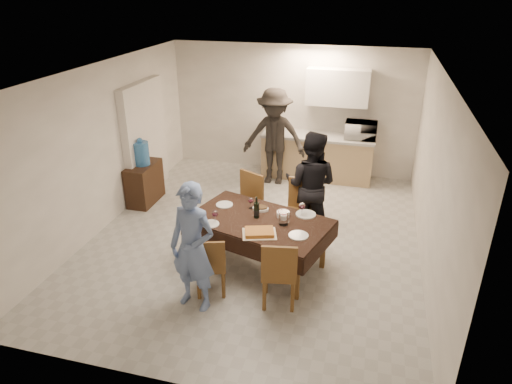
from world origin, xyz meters
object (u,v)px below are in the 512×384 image
at_px(dining_table, 259,222).
at_px(water_pitcher, 284,218).
at_px(person_far, 311,185).
at_px(console, 145,183).
at_px(person_kitchen, 274,137).
at_px(person_near, 193,248).
at_px(savoury_tart, 259,232).
at_px(water_jug, 141,153).
at_px(wine_bottle, 257,207).
at_px(microwave, 361,130).

height_order(dining_table, water_pitcher, water_pitcher).
xyz_separation_m(water_pitcher, person_far, (0.20, 1.10, 0.03)).
height_order(console, water_pitcher, water_pitcher).
bearing_deg(person_kitchen, person_near, -91.50).
xyz_separation_m(savoury_tart, person_kitchen, (-0.55, 3.32, 0.19)).
height_order(water_jug, savoury_tart, water_jug).
bearing_deg(savoury_tart, water_pitcher, 52.85).
xyz_separation_m(dining_table, person_kitchen, (-0.45, 2.94, 0.25)).
distance_m(console, wine_bottle, 2.90).
distance_m(person_near, person_far, 2.37).
bearing_deg(dining_table, person_kitchen, 115.11).
height_order(wine_bottle, microwave, microwave).
xyz_separation_m(dining_table, console, (-2.53, 1.47, -0.33)).
relative_size(console, person_near, 0.48).
bearing_deg(person_near, microwave, 79.72).
height_order(console, wine_bottle, wine_bottle).
xyz_separation_m(dining_table, microwave, (1.17, 3.39, 0.38)).
bearing_deg(wine_bottle, dining_table, -45.00).
height_order(person_near, person_far, person_far).
distance_m(dining_table, wine_bottle, 0.20).
relative_size(savoury_tart, person_kitchen, 0.23).
bearing_deg(wine_bottle, person_kitchen, 97.79).
distance_m(wine_bottle, microwave, 3.57).
xyz_separation_m(water_jug, microwave, (3.70, 1.93, 0.14)).
relative_size(dining_table, savoury_tart, 4.86).
height_order(console, person_near, person_near).
distance_m(dining_table, person_kitchen, 2.99).
bearing_deg(microwave, dining_table, 70.91).
xyz_separation_m(water_jug, water_pitcher, (2.88, -1.52, -0.11)).
bearing_deg(wine_bottle, person_far, 59.04).
distance_m(water_jug, wine_bottle, 2.85).
xyz_separation_m(savoury_tart, person_near, (-0.65, -0.67, 0.07)).
bearing_deg(person_near, water_pitcher, 58.95).
relative_size(console, water_jug, 1.90).
bearing_deg(microwave, person_far, 75.08).
relative_size(dining_table, person_far, 1.23).
bearing_deg(water_pitcher, person_far, 79.70).
xyz_separation_m(dining_table, person_near, (-0.55, -1.05, 0.13)).
relative_size(savoury_tart, microwave, 0.72).
distance_m(dining_table, microwave, 3.61).
relative_size(dining_table, person_near, 1.28).
bearing_deg(water_jug, savoury_tart, -35.14).
distance_m(wine_bottle, person_far, 1.17).
relative_size(console, microwave, 1.31).
bearing_deg(water_pitcher, person_kitchen, 104.88).
height_order(savoury_tart, microwave, microwave).
bearing_deg(water_pitcher, console, 152.17).
bearing_deg(microwave, savoury_tart, 74.11).
distance_m(wine_bottle, water_pitcher, 0.42).
xyz_separation_m(console, microwave, (3.70, 1.93, 0.71)).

